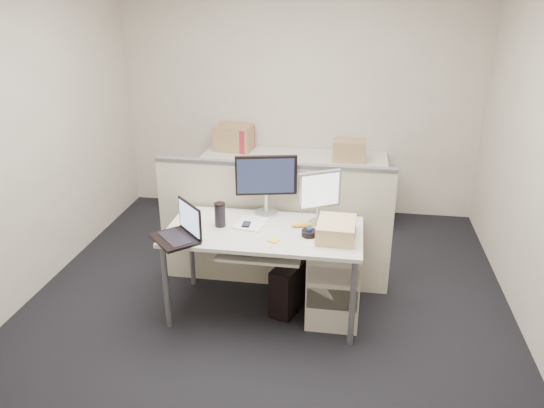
% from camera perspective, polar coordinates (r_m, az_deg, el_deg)
% --- Properties ---
extents(floor, '(4.00, 4.50, 0.01)m').
position_cam_1_polar(floor, '(4.43, -0.80, -11.45)').
color(floor, black).
rests_on(floor, ground).
extents(wall_back, '(4.00, 0.02, 2.70)m').
position_cam_1_polar(wall_back, '(6.01, 2.87, 11.68)').
color(wall_back, '#B5AA99').
rests_on(wall_back, ground).
extents(wall_front, '(4.00, 0.02, 2.70)m').
position_cam_1_polar(wall_front, '(1.88, -13.22, -14.44)').
color(wall_front, '#B5AA99').
rests_on(wall_front, ground).
extents(wall_left, '(0.02, 4.50, 2.70)m').
position_cam_1_polar(wall_left, '(4.62, -26.30, 6.15)').
color(wall_left, '#B5AA99').
rests_on(wall_left, ground).
extents(desk, '(1.50, 0.75, 0.73)m').
position_cam_1_polar(desk, '(4.09, -0.85, -3.63)').
color(desk, silver).
rests_on(desk, floor).
extents(keyboard_tray, '(0.62, 0.32, 0.02)m').
position_cam_1_polar(keyboard_tray, '(3.96, -1.29, -5.34)').
color(keyboard_tray, silver).
rests_on(keyboard_tray, desk).
extents(drawer_pedestal, '(0.40, 0.55, 0.65)m').
position_cam_1_polar(drawer_pedestal, '(4.25, 6.69, -7.95)').
color(drawer_pedestal, beige).
rests_on(drawer_pedestal, floor).
extents(cubicle_partition, '(2.00, 0.06, 1.10)m').
position_cam_1_polar(cubicle_partition, '(4.54, 0.12, -2.51)').
color(cubicle_partition, '#B2A693').
rests_on(cubicle_partition, floor).
extents(back_counter, '(2.00, 0.60, 0.72)m').
position_cam_1_polar(back_counter, '(5.97, 2.35, 1.75)').
color(back_counter, beige).
rests_on(back_counter, floor).
extents(monitor_main, '(0.53, 0.30, 0.50)m').
position_cam_1_polar(monitor_main, '(4.27, -0.63, 2.05)').
color(monitor_main, black).
rests_on(monitor_main, desk).
extents(monitor_small, '(0.39, 0.32, 0.43)m').
position_cam_1_polar(monitor_small, '(4.10, 5.08, 0.59)').
color(monitor_small, '#B7B7BC').
rests_on(monitor_small, desk).
extents(laptop, '(0.44, 0.44, 0.27)m').
position_cam_1_polar(laptop, '(3.91, -10.56, -2.10)').
color(laptop, black).
rests_on(laptop, desk).
extents(trackball, '(0.14, 0.14, 0.04)m').
position_cam_1_polar(trackball, '(3.97, 4.01, -3.15)').
color(trackball, black).
rests_on(trackball, desk).
extents(desk_phone, '(0.20, 0.16, 0.06)m').
position_cam_1_polar(desk_phone, '(4.07, 7.56, -2.46)').
color(desk_phone, black).
rests_on(desk_phone, desk).
extents(paper_stack, '(0.26, 0.31, 0.01)m').
position_cam_1_polar(paper_stack, '(4.17, -2.26, -2.08)').
color(paper_stack, white).
rests_on(paper_stack, desk).
extents(sticky_pad, '(0.09, 0.09, 0.01)m').
position_cam_1_polar(sticky_pad, '(3.89, 0.18, -3.94)').
color(sticky_pad, yellow).
rests_on(sticky_pad, desk).
extents(travel_mug, '(0.10, 0.10, 0.18)m').
position_cam_1_polar(travel_mug, '(4.12, -5.62, -1.22)').
color(travel_mug, black).
rests_on(travel_mug, desk).
extents(banana, '(0.18, 0.09, 0.04)m').
position_cam_1_polar(banana, '(4.11, 3.23, -2.23)').
color(banana, yellow).
rests_on(banana, desk).
extents(cellphone, '(0.06, 0.12, 0.02)m').
position_cam_1_polar(cellphone, '(4.13, -2.78, -2.28)').
color(cellphone, black).
rests_on(cellphone, desk).
extents(manila_folders, '(0.29, 0.36, 0.13)m').
position_cam_1_polar(manila_folders, '(3.94, 6.92, -2.75)').
color(manila_folders, '#DCB68C').
rests_on(manila_folders, desk).
extents(keyboard, '(0.41, 0.17, 0.02)m').
position_cam_1_polar(keyboard, '(3.99, -1.90, -4.74)').
color(keyboard, black).
rests_on(keyboard, keyboard_tray).
extents(pc_tower_desk, '(0.31, 0.47, 0.41)m').
position_cam_1_polar(pc_tower_desk, '(4.36, 2.00, -8.79)').
color(pc_tower_desk, black).
rests_on(pc_tower_desk, floor).
extents(pc_tower_spare_dark, '(0.22, 0.44, 0.40)m').
position_cam_1_polar(pc_tower_spare_dark, '(5.96, -8.10, -0.16)').
color(pc_tower_spare_dark, black).
rests_on(pc_tower_spare_dark, floor).
extents(pc_tower_spare_silver, '(0.36, 0.50, 0.43)m').
position_cam_1_polar(pc_tower_spare_silver, '(6.39, -9.23, 1.47)').
color(pc_tower_spare_silver, '#B7B7BC').
rests_on(pc_tower_spare_silver, floor).
extents(cardboard_box_left, '(0.43, 0.34, 0.30)m').
position_cam_1_polar(cardboard_box_left, '(6.04, -4.09, 7.06)').
color(cardboard_box_left, tan).
rests_on(cardboard_box_left, back_counter).
extents(cardboard_box_right, '(0.34, 0.27, 0.24)m').
position_cam_1_polar(cardboard_box_right, '(5.70, 8.34, 5.63)').
color(cardboard_box_right, tan).
rests_on(cardboard_box_right, back_counter).
extents(red_binder, '(0.14, 0.31, 0.28)m').
position_cam_1_polar(red_binder, '(6.00, -2.73, 6.85)').
color(red_binder, '#A71B2E').
rests_on(red_binder, back_counter).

